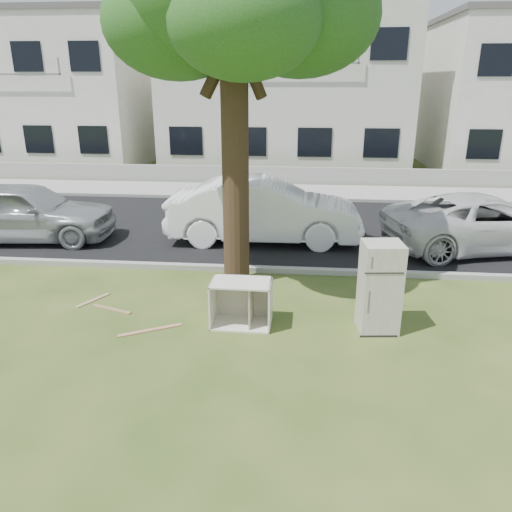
# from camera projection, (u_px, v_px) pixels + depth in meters

# --- Properties ---
(ground) EXTENTS (120.00, 120.00, 0.00)m
(ground) POSITION_uv_depth(u_px,v_px,m) (246.00, 321.00, 8.94)
(ground) COLOR #324719
(road) EXTENTS (120.00, 7.00, 0.01)m
(road) POSITION_uv_depth(u_px,v_px,m) (269.00, 228.00, 14.57)
(road) COLOR black
(road) RESTS_ON ground
(kerb_near) EXTENTS (120.00, 0.18, 0.12)m
(kerb_near) POSITION_uv_depth(u_px,v_px,m) (258.00, 272.00, 11.24)
(kerb_near) COLOR gray
(kerb_near) RESTS_ON ground
(kerb_far) EXTENTS (120.00, 0.18, 0.12)m
(kerb_far) POSITION_uv_depth(u_px,v_px,m) (276.00, 200.00, 17.90)
(kerb_far) COLOR gray
(kerb_far) RESTS_ON ground
(sidewalk) EXTENTS (120.00, 2.80, 0.01)m
(sidewalk) POSITION_uv_depth(u_px,v_px,m) (278.00, 192.00, 19.26)
(sidewalk) COLOR gray
(sidewalk) RESTS_ON ground
(low_wall) EXTENTS (120.00, 0.15, 0.70)m
(low_wall) POSITION_uv_depth(u_px,v_px,m) (280.00, 175.00, 20.64)
(low_wall) COLOR gray
(low_wall) RESTS_ON ground
(townhouse_left) EXTENTS (10.20, 8.16, 7.04)m
(townhouse_left) POSITION_uv_depth(u_px,v_px,m) (50.00, 91.00, 25.25)
(townhouse_left) COLOR white
(townhouse_left) RESTS_ON ground
(townhouse_center) EXTENTS (11.22, 8.16, 7.44)m
(townhouse_center) POSITION_uv_depth(u_px,v_px,m) (286.00, 88.00, 24.12)
(townhouse_center) COLOR silver
(townhouse_center) RESTS_ON ground
(fridge) EXTENTS (0.71, 0.67, 1.57)m
(fridge) POSITION_uv_depth(u_px,v_px,m) (380.00, 287.00, 8.40)
(fridge) COLOR beige
(fridge) RESTS_ON ground
(cabinet) EXTENTS (1.05, 0.66, 0.81)m
(cabinet) POSITION_uv_depth(u_px,v_px,m) (241.00, 303.00, 8.69)
(cabinet) COLOR beige
(cabinet) RESTS_ON ground
(plank_a) EXTENTS (1.01, 0.61, 0.02)m
(plank_a) POSITION_uv_depth(u_px,v_px,m) (150.00, 330.00, 8.59)
(plank_a) COLOR #B47C57
(plank_a) RESTS_ON ground
(plank_b) EXTENTS (0.85, 0.37, 0.02)m
(plank_b) POSITION_uv_depth(u_px,v_px,m) (112.00, 309.00, 9.38)
(plank_b) COLOR #94794D
(plank_b) RESTS_ON ground
(plank_c) EXTENTS (0.45, 0.72, 0.02)m
(plank_c) POSITION_uv_depth(u_px,v_px,m) (93.00, 300.00, 9.75)
(plank_c) COLOR tan
(plank_c) RESTS_ON ground
(car_center) EXTENTS (5.09, 1.86, 1.67)m
(car_center) POSITION_uv_depth(u_px,v_px,m) (264.00, 211.00, 13.12)
(car_center) COLOR white
(car_center) RESTS_ON ground
(car_right) EXTENTS (5.43, 3.48, 1.39)m
(car_right) POSITION_uv_depth(u_px,v_px,m) (485.00, 222.00, 12.56)
(car_right) COLOR silver
(car_right) RESTS_ON ground
(car_left) EXTENTS (4.79, 2.27, 1.58)m
(car_left) POSITION_uv_depth(u_px,v_px,m) (25.00, 212.00, 13.19)
(car_left) COLOR #9A9EA1
(car_left) RESTS_ON ground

